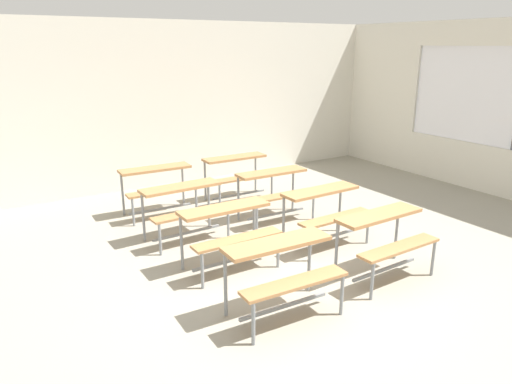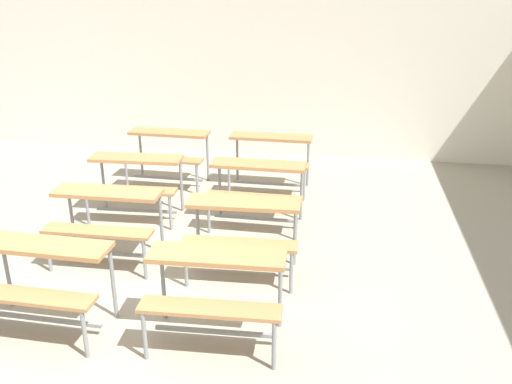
{
  "view_description": "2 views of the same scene",
  "coord_description": "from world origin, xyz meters",
  "px_view_note": "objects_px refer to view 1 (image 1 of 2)",
  "views": [
    {
      "loc": [
        -2.92,
        -3.9,
        2.57
      ],
      "look_at": [
        0.26,
        1.18,
        0.7
      ],
      "focal_mm": 33.27,
      "sensor_mm": 36.0,
      "label": 1
    },
    {
      "loc": [
        1.83,
        -4.15,
        2.84
      ],
      "look_at": [
        0.98,
        1.52,
        0.51
      ],
      "focal_mm": 38.9,
      "sensor_mm": 36.0,
      "label": 2
    }
  ],
  "objects_px": {
    "desk_bench_r0c1": "(386,231)",
    "desk_bench_r1c1": "(326,204)",
    "desk_bench_r1c0": "(229,224)",
    "desk_bench_r2c1": "(275,184)",
    "desk_bench_r2c0": "(184,200)",
    "desk_bench_r0c0": "(283,262)",
    "desk_bench_r3c0": "(158,180)",
    "desk_bench_r3c1": "(238,168)"
  },
  "relations": [
    {
      "from": "desk_bench_r0c0",
      "to": "desk_bench_r2c0",
      "type": "height_order",
      "value": "same"
    },
    {
      "from": "desk_bench_r1c1",
      "to": "desk_bench_r2c0",
      "type": "xyz_separation_m",
      "value": [
        -1.5,
        1.15,
        0.0
      ]
    },
    {
      "from": "desk_bench_r3c1",
      "to": "desk_bench_r2c0",
      "type": "bearing_deg",
      "value": -141.22
    },
    {
      "from": "desk_bench_r0c1",
      "to": "desk_bench_r3c0",
      "type": "distance_m",
      "value": 3.65
    },
    {
      "from": "desk_bench_r1c0",
      "to": "desk_bench_r1c1",
      "type": "xyz_separation_m",
      "value": [
        1.42,
        -0.06,
        0.0
      ]
    },
    {
      "from": "desk_bench_r3c1",
      "to": "desk_bench_r3c0",
      "type": "bearing_deg",
      "value": -178.8
    },
    {
      "from": "desk_bench_r1c1",
      "to": "desk_bench_r3c1",
      "type": "xyz_separation_m",
      "value": [
        -0.02,
        2.28,
        0.0
      ]
    },
    {
      "from": "desk_bench_r1c1",
      "to": "desk_bench_r2c0",
      "type": "distance_m",
      "value": 1.89
    },
    {
      "from": "desk_bench_r1c0",
      "to": "desk_bench_r2c1",
      "type": "bearing_deg",
      "value": 37.89
    },
    {
      "from": "desk_bench_r3c0",
      "to": "desk_bench_r3c1",
      "type": "height_order",
      "value": "same"
    },
    {
      "from": "desk_bench_r2c0",
      "to": "desk_bench_r1c1",
      "type": "bearing_deg",
      "value": -39.15
    },
    {
      "from": "desk_bench_r0c1",
      "to": "desk_bench_r1c1",
      "type": "relative_size",
      "value": 1.0
    },
    {
      "from": "desk_bench_r0c1",
      "to": "desk_bench_r1c0",
      "type": "xyz_separation_m",
      "value": [
        -1.39,
        1.14,
        0.0
      ]
    },
    {
      "from": "desk_bench_r2c0",
      "to": "desk_bench_r3c1",
      "type": "xyz_separation_m",
      "value": [
        1.48,
        1.14,
        0.0
      ]
    },
    {
      "from": "desk_bench_r1c0",
      "to": "desk_bench_r3c1",
      "type": "relative_size",
      "value": 0.99
    },
    {
      "from": "desk_bench_r2c0",
      "to": "desk_bench_r2c1",
      "type": "height_order",
      "value": "same"
    },
    {
      "from": "desk_bench_r1c0",
      "to": "desk_bench_r3c1",
      "type": "height_order",
      "value": "same"
    },
    {
      "from": "desk_bench_r3c1",
      "to": "desk_bench_r1c1",
      "type": "bearing_deg",
      "value": -88.15
    },
    {
      "from": "desk_bench_r2c1",
      "to": "desk_bench_r3c0",
      "type": "bearing_deg",
      "value": 142.53
    },
    {
      "from": "desk_bench_r2c0",
      "to": "desk_bench_r2c1",
      "type": "distance_m",
      "value": 1.47
    },
    {
      "from": "desk_bench_r2c0",
      "to": "desk_bench_r2c1",
      "type": "xyz_separation_m",
      "value": [
        1.47,
        -0.01,
        0.0
      ]
    },
    {
      "from": "desk_bench_r0c1",
      "to": "desk_bench_r1c0",
      "type": "relative_size",
      "value": 1.01
    },
    {
      "from": "desk_bench_r1c0",
      "to": "desk_bench_r1c1",
      "type": "distance_m",
      "value": 1.42
    },
    {
      "from": "desk_bench_r1c1",
      "to": "desk_bench_r3c0",
      "type": "distance_m",
      "value": 2.7
    },
    {
      "from": "desk_bench_r0c1",
      "to": "desk_bench_r3c1",
      "type": "relative_size",
      "value": 1.0
    },
    {
      "from": "desk_bench_r1c1",
      "to": "desk_bench_r2c0",
      "type": "relative_size",
      "value": 1.0
    },
    {
      "from": "desk_bench_r2c0",
      "to": "desk_bench_r3c0",
      "type": "bearing_deg",
      "value": 85.27
    },
    {
      "from": "desk_bench_r0c0",
      "to": "desk_bench_r1c1",
      "type": "xyz_separation_m",
      "value": [
        1.47,
        1.12,
        0.0
      ]
    },
    {
      "from": "desk_bench_r1c0",
      "to": "desk_bench_r2c1",
      "type": "height_order",
      "value": "same"
    },
    {
      "from": "desk_bench_r3c0",
      "to": "desk_bench_r0c0",
      "type": "bearing_deg",
      "value": -88.2
    },
    {
      "from": "desk_bench_r1c1",
      "to": "desk_bench_r2c1",
      "type": "distance_m",
      "value": 1.13
    },
    {
      "from": "desk_bench_r1c0",
      "to": "desk_bench_r3c1",
      "type": "bearing_deg",
      "value": 58.02
    },
    {
      "from": "desk_bench_r2c1",
      "to": "desk_bench_r1c0",
      "type": "bearing_deg",
      "value": -140.67
    },
    {
      "from": "desk_bench_r0c1",
      "to": "desk_bench_r1c1",
      "type": "bearing_deg",
      "value": 86.73
    },
    {
      "from": "desk_bench_r0c0",
      "to": "desk_bench_r2c0",
      "type": "relative_size",
      "value": 1.0
    },
    {
      "from": "desk_bench_r0c1",
      "to": "desk_bench_r1c1",
      "type": "height_order",
      "value": "same"
    },
    {
      "from": "desk_bench_r1c0",
      "to": "desk_bench_r1c1",
      "type": "relative_size",
      "value": 0.99
    },
    {
      "from": "desk_bench_r0c1",
      "to": "desk_bench_r3c0",
      "type": "xyz_separation_m",
      "value": [
        -1.41,
        3.36,
        0.0
      ]
    },
    {
      "from": "desk_bench_r1c1",
      "to": "desk_bench_r2c1",
      "type": "xyz_separation_m",
      "value": [
        -0.03,
        1.13,
        0.0
      ]
    },
    {
      "from": "desk_bench_r0c0",
      "to": "desk_bench_r2c1",
      "type": "relative_size",
      "value": 1.0
    },
    {
      "from": "desk_bench_r0c0",
      "to": "desk_bench_r3c1",
      "type": "distance_m",
      "value": 3.7
    },
    {
      "from": "desk_bench_r2c0",
      "to": "desk_bench_r0c0",
      "type": "bearing_deg",
      "value": -91.12
    }
  ]
}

